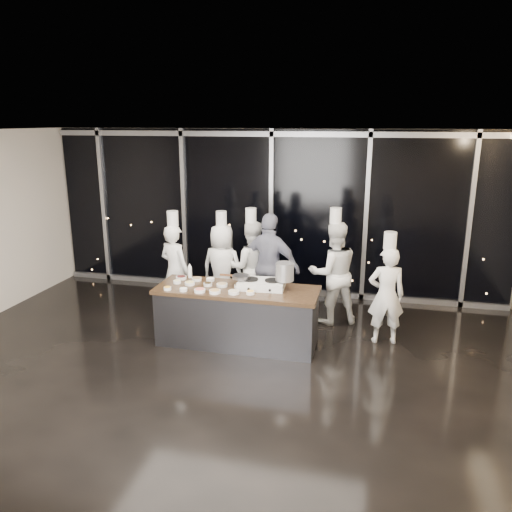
# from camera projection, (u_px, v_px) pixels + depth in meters

# --- Properties ---
(ground) EXTENTS (9.00, 9.00, 0.00)m
(ground) POSITION_uv_depth(u_px,v_px,m) (220.00, 370.00, 6.91)
(ground) COLOR black
(ground) RESTS_ON ground
(room_shell) EXTENTS (9.02, 7.02, 3.21)m
(room_shell) POSITION_uv_depth(u_px,v_px,m) (230.00, 211.00, 6.28)
(room_shell) COLOR beige
(room_shell) RESTS_ON ground
(window_wall) EXTENTS (8.90, 0.11, 3.20)m
(window_wall) POSITION_uv_depth(u_px,v_px,m) (272.00, 213.00, 9.70)
(window_wall) COLOR black
(window_wall) RESTS_ON ground
(demo_counter) EXTENTS (2.46, 0.86, 0.90)m
(demo_counter) POSITION_uv_depth(u_px,v_px,m) (237.00, 316.00, 7.63)
(demo_counter) COLOR #3A3A3F
(demo_counter) RESTS_ON ground
(stove) EXTENTS (0.71, 0.48, 0.14)m
(stove) POSITION_uv_depth(u_px,v_px,m) (262.00, 284.00, 7.50)
(stove) COLOR silver
(stove) RESTS_ON demo_counter
(frying_pan) EXTENTS (0.47, 0.28, 0.04)m
(frying_pan) POSITION_uv_depth(u_px,v_px,m) (240.00, 277.00, 7.53)
(frying_pan) COLOR slate
(frying_pan) RESTS_ON stove
(stock_pot) EXTENTS (0.29, 0.29, 0.27)m
(stock_pot) POSITION_uv_depth(u_px,v_px,m) (285.00, 272.00, 7.40)
(stock_pot) COLOR #A5A5A7
(stock_pot) RESTS_ON stove
(prep_bowls) EXTENTS (1.39, 0.69, 0.05)m
(prep_bowls) POSITION_uv_depth(u_px,v_px,m) (206.00, 285.00, 7.56)
(prep_bowls) COLOR white
(prep_bowls) RESTS_ON demo_counter
(squeeze_bottle) EXTENTS (0.07, 0.07, 0.24)m
(squeeze_bottle) POSITION_uv_depth(u_px,v_px,m) (190.00, 271.00, 8.00)
(squeeze_bottle) COLOR white
(squeeze_bottle) RESTS_ON demo_counter
(chef_far_left) EXTENTS (0.71, 0.59, 1.88)m
(chef_far_left) POSITION_uv_depth(u_px,v_px,m) (175.00, 270.00, 8.61)
(chef_far_left) COLOR white
(chef_far_left) RESTS_ON ground
(chef_left) EXTENTS (0.84, 0.60, 1.83)m
(chef_left) POSITION_uv_depth(u_px,v_px,m) (222.00, 267.00, 8.89)
(chef_left) COLOR white
(chef_left) RESTS_ON ground
(chef_center) EXTENTS (0.95, 0.83, 1.89)m
(chef_center) POSITION_uv_depth(u_px,v_px,m) (251.00, 267.00, 8.83)
(chef_center) COLOR white
(chef_center) RESTS_ON ground
(guest) EXTENTS (1.16, 0.70, 1.85)m
(guest) POSITION_uv_depth(u_px,v_px,m) (270.00, 267.00, 8.51)
(guest) COLOR #16193D
(guest) RESTS_ON ground
(chef_right) EXTENTS (1.04, 0.94, 1.98)m
(chef_right) POSITION_uv_depth(u_px,v_px,m) (333.00, 272.00, 8.35)
(chef_right) COLOR white
(chef_right) RESTS_ON ground
(chef_side) EXTENTS (0.61, 0.46, 1.76)m
(chef_side) POSITION_uv_depth(u_px,v_px,m) (386.00, 294.00, 7.60)
(chef_side) COLOR white
(chef_side) RESTS_ON ground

